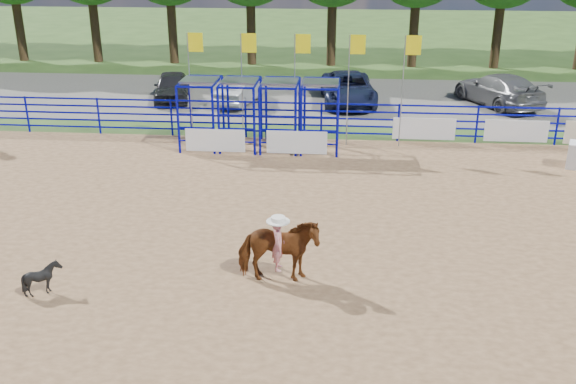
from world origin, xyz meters
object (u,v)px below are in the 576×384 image
object	(u,v)px
horse_and_rider	(278,248)
car_c	(348,89)
calf	(42,278)
car_b	(239,91)
car_a	(172,87)
car_d	(498,90)

from	to	relation	value
horse_and_rider	car_c	distance (m)	17.54
calf	car_b	size ratio (longest dim) A/B	0.21
horse_and_rider	car_a	size ratio (longest dim) A/B	0.56
car_c	car_d	size ratio (longest dim) A/B	1.00
car_c	car_d	distance (m)	7.10
horse_and_rider	car_c	bearing A→B (deg)	84.73
horse_and_rider	calf	size ratio (longest dim) A/B	2.89
horse_and_rider	car_b	xyz separation A→B (m)	(-3.57, 16.91, -0.25)
car_c	horse_and_rider	bearing A→B (deg)	-100.47
car_a	calf	bearing A→B (deg)	-95.43
car_a	car_c	distance (m)	8.60
calf	car_b	bearing A→B (deg)	6.09
car_b	horse_and_rider	bearing A→B (deg)	112.75
calf	car_d	size ratio (longest dim) A/B	0.15
horse_and_rider	car_b	size ratio (longest dim) A/B	0.60
car_b	car_c	size ratio (longest dim) A/B	0.72
car_b	car_d	distance (m)	12.30
car_b	car_c	world-z (taller)	car_c
car_b	car_d	bearing A→B (deg)	-165.45
calf	car_c	xyz separation A→B (m)	(6.80, 18.47, 0.33)
car_d	calf	bearing A→B (deg)	30.11
car_d	car_a	bearing A→B (deg)	-22.04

